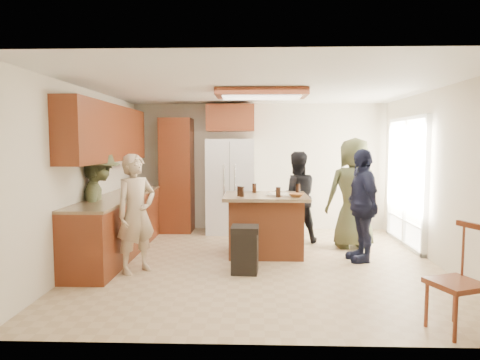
{
  "coord_description": "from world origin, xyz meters",
  "views": [
    {
      "loc": [
        -0.1,
        -6.04,
        1.73
      ],
      "look_at": [
        -0.32,
        0.61,
        1.15
      ],
      "focal_mm": 32.0,
      "sensor_mm": 36.0,
      "label": 1
    }
  ],
  "objects_px": {
    "person_front_left": "(136,213)",
    "person_behind_right": "(353,193)",
    "person_behind_left": "(296,197)",
    "kitchen_island": "(266,224)",
    "trash_bin": "(245,249)",
    "person_side_right": "(362,205)",
    "spindle_chair": "(458,283)",
    "person_counter": "(99,206)",
    "refrigerator": "(231,186)"
  },
  "relations": [
    {
      "from": "person_behind_right",
      "to": "person_front_left",
      "type": "bearing_deg",
      "value": 16.37
    },
    {
      "from": "kitchen_island",
      "to": "person_front_left",
      "type": "bearing_deg",
      "value": -150.8
    },
    {
      "from": "person_behind_left",
      "to": "trash_bin",
      "type": "bearing_deg",
      "value": 57.36
    },
    {
      "from": "kitchen_island",
      "to": "spindle_chair",
      "type": "distance_m",
      "value": 3.17
    },
    {
      "from": "person_side_right",
      "to": "refrigerator",
      "type": "height_order",
      "value": "refrigerator"
    },
    {
      "from": "person_side_right",
      "to": "spindle_chair",
      "type": "bearing_deg",
      "value": 0.25
    },
    {
      "from": "person_behind_right",
      "to": "trash_bin",
      "type": "height_order",
      "value": "person_behind_right"
    },
    {
      "from": "person_side_right",
      "to": "refrigerator",
      "type": "bearing_deg",
      "value": -140.05
    },
    {
      "from": "person_behind_left",
      "to": "spindle_chair",
      "type": "distance_m",
      "value": 3.73
    },
    {
      "from": "refrigerator",
      "to": "person_side_right",
      "type": "bearing_deg",
      "value": -43.44
    },
    {
      "from": "person_counter",
      "to": "kitchen_island",
      "type": "xyz_separation_m",
      "value": [
        2.42,
        0.52,
        -0.34
      ]
    },
    {
      "from": "kitchen_island",
      "to": "person_counter",
      "type": "bearing_deg",
      "value": -167.95
    },
    {
      "from": "person_side_right",
      "to": "refrigerator",
      "type": "relative_size",
      "value": 0.91
    },
    {
      "from": "person_behind_right",
      "to": "trash_bin",
      "type": "bearing_deg",
      "value": 31.45
    },
    {
      "from": "trash_bin",
      "to": "kitchen_island",
      "type": "bearing_deg",
      "value": 72.85
    },
    {
      "from": "person_side_right",
      "to": "trash_bin",
      "type": "xyz_separation_m",
      "value": [
        -1.69,
        -0.66,
        -0.5
      ]
    },
    {
      "from": "person_front_left",
      "to": "person_behind_left",
      "type": "bearing_deg",
      "value": -8.84
    },
    {
      "from": "person_front_left",
      "to": "person_behind_right",
      "type": "height_order",
      "value": "person_behind_right"
    },
    {
      "from": "person_front_left",
      "to": "kitchen_island",
      "type": "xyz_separation_m",
      "value": [
        1.75,
        0.98,
        -0.32
      ]
    },
    {
      "from": "refrigerator",
      "to": "spindle_chair",
      "type": "distance_m",
      "value": 4.9
    },
    {
      "from": "person_counter",
      "to": "spindle_chair",
      "type": "xyz_separation_m",
      "value": [
        4.1,
        -2.17,
        -0.36
      ]
    },
    {
      "from": "person_behind_left",
      "to": "spindle_chair",
      "type": "relative_size",
      "value": 1.59
    },
    {
      "from": "person_front_left",
      "to": "kitchen_island",
      "type": "relative_size",
      "value": 1.24
    },
    {
      "from": "trash_bin",
      "to": "spindle_chair",
      "type": "distance_m",
      "value": 2.63
    },
    {
      "from": "person_counter",
      "to": "spindle_chair",
      "type": "relative_size",
      "value": 1.64
    },
    {
      "from": "person_side_right",
      "to": "spindle_chair",
      "type": "height_order",
      "value": "person_side_right"
    },
    {
      "from": "spindle_chair",
      "to": "trash_bin",
      "type": "bearing_deg",
      "value": 139.01
    },
    {
      "from": "person_side_right",
      "to": "spindle_chair",
      "type": "xyz_separation_m",
      "value": [
        0.29,
        -2.38,
        -0.37
      ]
    },
    {
      "from": "person_behind_left",
      "to": "trash_bin",
      "type": "xyz_separation_m",
      "value": [
        -0.85,
        -1.81,
        -0.47
      ]
    },
    {
      "from": "kitchen_island",
      "to": "person_side_right",
      "type": "bearing_deg",
      "value": -12.51
    },
    {
      "from": "refrigerator",
      "to": "spindle_chair",
      "type": "height_order",
      "value": "refrigerator"
    },
    {
      "from": "person_counter",
      "to": "trash_bin",
      "type": "bearing_deg",
      "value": -121.86
    },
    {
      "from": "person_behind_left",
      "to": "kitchen_island",
      "type": "relative_size",
      "value": 1.24
    },
    {
      "from": "person_front_left",
      "to": "person_side_right",
      "type": "bearing_deg",
      "value": -35.25
    },
    {
      "from": "person_behind_right",
      "to": "kitchen_island",
      "type": "xyz_separation_m",
      "value": [
        -1.45,
        -0.47,
        -0.43
      ]
    },
    {
      "from": "trash_bin",
      "to": "spindle_chair",
      "type": "bearing_deg",
      "value": -40.99
    },
    {
      "from": "person_behind_right",
      "to": "spindle_chair",
      "type": "bearing_deg",
      "value": 86.17
    },
    {
      "from": "person_behind_left",
      "to": "person_counter",
      "type": "xyz_separation_m",
      "value": [
        -2.97,
        -1.36,
        0.03
      ]
    },
    {
      "from": "person_behind_left",
      "to": "person_side_right",
      "type": "relative_size",
      "value": 0.96
    },
    {
      "from": "refrigerator",
      "to": "kitchen_island",
      "type": "bearing_deg",
      "value": -68.63
    },
    {
      "from": "spindle_chair",
      "to": "kitchen_island",
      "type": "bearing_deg",
      "value": 122.03
    },
    {
      "from": "person_behind_left",
      "to": "kitchen_island",
      "type": "xyz_separation_m",
      "value": [
        -0.55,
        -0.85,
        -0.32
      ]
    },
    {
      "from": "refrigerator",
      "to": "trash_bin",
      "type": "relative_size",
      "value": 2.86
    },
    {
      "from": "person_side_right",
      "to": "trash_bin",
      "type": "height_order",
      "value": "person_side_right"
    },
    {
      "from": "person_side_right",
      "to": "person_behind_right",
      "type": "bearing_deg",
      "value": 169.35
    },
    {
      "from": "person_behind_right",
      "to": "trash_bin",
      "type": "distance_m",
      "value": 2.34
    },
    {
      "from": "person_front_left",
      "to": "person_counter",
      "type": "bearing_deg",
      "value": 98.12
    },
    {
      "from": "trash_bin",
      "to": "person_behind_left",
      "type": "bearing_deg",
      "value": 64.86
    },
    {
      "from": "person_front_left",
      "to": "trash_bin",
      "type": "height_order",
      "value": "person_front_left"
    },
    {
      "from": "person_front_left",
      "to": "person_counter",
      "type": "height_order",
      "value": "person_counter"
    }
  ]
}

